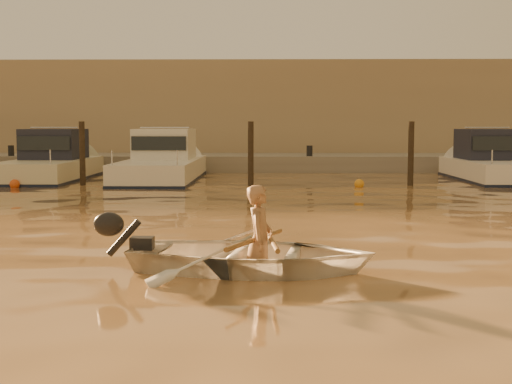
{
  "coord_description": "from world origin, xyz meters",
  "views": [
    {
      "loc": [
        0.34,
        -8.49,
        1.89
      ],
      "look_at": [
        0.14,
        3.61,
        0.75
      ],
      "focal_mm": 50.0,
      "sensor_mm": 36.0,
      "label": 1
    }
  ],
  "objects_px": {
    "moored_boat_1": "(50,162)",
    "moored_boat_2": "(162,162)",
    "moored_boat_4": "(491,162)",
    "waterfront_building": "(261,115)",
    "person": "(260,240)",
    "dinghy": "(252,255)"
  },
  "relations": [
    {
      "from": "dinghy",
      "to": "moored_boat_1",
      "type": "bearing_deg",
      "value": 33.79
    },
    {
      "from": "person",
      "to": "moored_boat_4",
      "type": "height_order",
      "value": "moored_boat_4"
    },
    {
      "from": "dinghy",
      "to": "person",
      "type": "xyz_separation_m",
      "value": [
        0.1,
        -0.01,
        0.2
      ]
    },
    {
      "from": "moored_boat_2",
      "to": "waterfront_building",
      "type": "relative_size",
      "value": 0.17
    },
    {
      "from": "dinghy",
      "to": "moored_boat_2",
      "type": "distance_m",
      "value": 15.78
    },
    {
      "from": "waterfront_building",
      "to": "moored_boat_1",
      "type": "bearing_deg",
      "value": -123.28
    },
    {
      "from": "waterfront_building",
      "to": "person",
      "type": "bearing_deg",
      "value": -89.49
    },
    {
      "from": "waterfront_building",
      "to": "moored_boat_4",
      "type": "bearing_deg",
      "value": -54.0
    },
    {
      "from": "moored_boat_1",
      "to": "moored_boat_4",
      "type": "bearing_deg",
      "value": 0.0
    },
    {
      "from": "moored_boat_4",
      "to": "moored_boat_1",
      "type": "bearing_deg",
      "value": 180.0
    },
    {
      "from": "person",
      "to": "moored_boat_4",
      "type": "relative_size",
      "value": 0.21
    },
    {
      "from": "person",
      "to": "moored_boat_1",
      "type": "relative_size",
      "value": 0.21
    },
    {
      "from": "dinghy",
      "to": "waterfront_building",
      "type": "relative_size",
      "value": 0.07
    },
    {
      "from": "dinghy",
      "to": "person",
      "type": "height_order",
      "value": "person"
    },
    {
      "from": "moored_boat_4",
      "to": "waterfront_building",
      "type": "relative_size",
      "value": 0.15
    },
    {
      "from": "dinghy",
      "to": "moored_boat_4",
      "type": "height_order",
      "value": "moored_boat_4"
    },
    {
      "from": "moored_boat_2",
      "to": "moored_boat_1",
      "type": "bearing_deg",
      "value": 180.0
    },
    {
      "from": "moored_boat_2",
      "to": "waterfront_building",
      "type": "height_order",
      "value": "waterfront_building"
    },
    {
      "from": "person",
      "to": "waterfront_building",
      "type": "relative_size",
      "value": 0.03
    },
    {
      "from": "moored_boat_1",
      "to": "waterfront_building",
      "type": "height_order",
      "value": "waterfront_building"
    },
    {
      "from": "moored_boat_1",
      "to": "moored_boat_2",
      "type": "relative_size",
      "value": 0.86
    },
    {
      "from": "moored_boat_1",
      "to": "moored_boat_2",
      "type": "height_order",
      "value": "same"
    }
  ]
}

